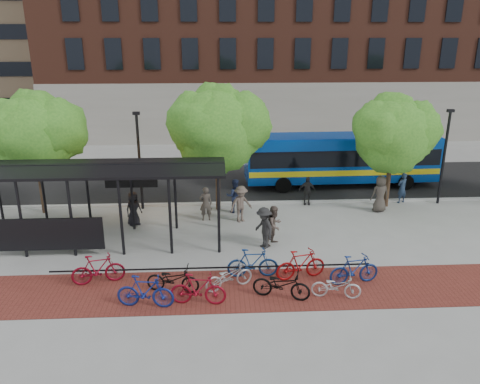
{
  "coord_description": "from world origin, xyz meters",
  "views": [
    {
      "loc": [
        -3.06,
        -19.85,
        8.76
      ],
      "look_at": [
        -1.95,
        1.33,
        1.6
      ],
      "focal_mm": 35.0,
      "sensor_mm": 36.0,
      "label": 1
    }
  ],
  "objects_px": {
    "bus": "(341,157)",
    "pedestrian_9": "(264,228)",
    "pedestrian_3": "(241,204)",
    "pedestrian_7": "(402,188)",
    "tree_c": "(395,131)",
    "bike_6": "(229,276)",
    "bike_11": "(354,269)",
    "pedestrian_1": "(206,204)",
    "lamp_post_right": "(444,154)",
    "bike_1": "(98,269)",
    "pedestrian_4": "(307,191)",
    "lamp_post_left": "(139,158)",
    "bike_9": "(301,264)",
    "bike_7": "(253,263)",
    "bike_8": "(281,284)",
    "bike_3": "(145,292)",
    "bike_10": "(336,286)",
    "pedestrian_0": "(133,208)",
    "tree_b": "(219,125)",
    "bike_4": "(173,279)",
    "pedestrian_2": "(234,196)",
    "bus_shelter": "(98,177)",
    "pedestrian_8": "(274,225)",
    "tree_a": "(36,131)"
  },
  "relations": [
    {
      "from": "pedestrian_1",
      "to": "pedestrian_4",
      "type": "height_order",
      "value": "pedestrian_1"
    },
    {
      "from": "pedestrian_8",
      "to": "bike_9",
      "type": "bearing_deg",
      "value": -126.7
    },
    {
      "from": "bus_shelter",
      "to": "lamp_post_right",
      "type": "bearing_deg",
      "value": 13.39
    },
    {
      "from": "tree_c",
      "to": "pedestrian_4",
      "type": "height_order",
      "value": "tree_c"
    },
    {
      "from": "pedestrian_3",
      "to": "pedestrian_7",
      "type": "bearing_deg",
      "value": -13.42
    },
    {
      "from": "bike_8",
      "to": "bus",
      "type": "bearing_deg",
      "value": -5.2
    },
    {
      "from": "pedestrian_9",
      "to": "pedestrian_1",
      "type": "bearing_deg",
      "value": -167.98
    },
    {
      "from": "bike_1",
      "to": "pedestrian_3",
      "type": "relative_size",
      "value": 1.06
    },
    {
      "from": "lamp_post_right",
      "to": "bike_1",
      "type": "distance_m",
      "value": 18.37
    },
    {
      "from": "tree_c",
      "to": "bike_3",
      "type": "distance_m",
      "value": 15.26
    },
    {
      "from": "bike_3",
      "to": "pedestrian_2",
      "type": "xyz_separation_m",
      "value": [
        3.36,
        8.76,
        0.3
      ]
    },
    {
      "from": "pedestrian_1",
      "to": "pedestrian_3",
      "type": "xyz_separation_m",
      "value": [
        1.72,
        -0.26,
        0.05
      ]
    },
    {
      "from": "lamp_post_left",
      "to": "pedestrian_8",
      "type": "xyz_separation_m",
      "value": [
        6.42,
        -4.74,
        -1.86
      ]
    },
    {
      "from": "bike_3",
      "to": "pedestrian_3",
      "type": "bearing_deg",
      "value": -18.09
    },
    {
      "from": "bike_4",
      "to": "tree_b",
      "type": "bearing_deg",
      "value": -2.23
    },
    {
      "from": "bike_1",
      "to": "pedestrian_4",
      "type": "distance_m",
      "value": 12.27
    },
    {
      "from": "bike_1",
      "to": "bike_3",
      "type": "relative_size",
      "value": 0.98
    },
    {
      "from": "pedestrian_0",
      "to": "pedestrian_2",
      "type": "relative_size",
      "value": 0.94
    },
    {
      "from": "bus",
      "to": "pedestrian_9",
      "type": "height_order",
      "value": "bus"
    },
    {
      "from": "bike_1",
      "to": "bike_7",
      "type": "bearing_deg",
      "value": -101.07
    },
    {
      "from": "lamp_post_left",
      "to": "lamp_post_right",
      "type": "height_order",
      "value": "same"
    },
    {
      "from": "bike_7",
      "to": "pedestrian_1",
      "type": "relative_size",
      "value": 1.12
    },
    {
      "from": "lamp_post_right",
      "to": "bike_3",
      "type": "xyz_separation_m",
      "value": [
        -14.52,
        -9.53,
        -2.16
      ]
    },
    {
      "from": "bike_1",
      "to": "pedestrian_7",
      "type": "xyz_separation_m",
      "value": [
        14.49,
        8.03,
        0.26
      ]
    },
    {
      "from": "lamp_post_right",
      "to": "pedestrian_3",
      "type": "bearing_deg",
      "value": -169.34
    },
    {
      "from": "bus_shelter",
      "to": "pedestrian_4",
      "type": "distance_m",
      "value": 11.04
    },
    {
      "from": "pedestrian_3",
      "to": "bike_6",
      "type": "bearing_deg",
      "value": -124.61
    },
    {
      "from": "lamp_post_left",
      "to": "bike_9",
      "type": "bearing_deg",
      "value": -48.21
    },
    {
      "from": "tree_c",
      "to": "pedestrian_7",
      "type": "distance_m",
      "value": 3.37
    },
    {
      "from": "tree_a",
      "to": "bike_8",
      "type": "relative_size",
      "value": 3.05
    },
    {
      "from": "bike_6",
      "to": "pedestrian_1",
      "type": "relative_size",
      "value": 1.07
    },
    {
      "from": "bike_11",
      "to": "pedestrian_1",
      "type": "bearing_deg",
      "value": 30.81
    },
    {
      "from": "bike_4",
      "to": "pedestrian_4",
      "type": "distance_m",
      "value": 10.91
    },
    {
      "from": "lamp_post_left",
      "to": "bus",
      "type": "xyz_separation_m",
      "value": [
        11.43,
        3.56,
        -0.97
      ]
    },
    {
      "from": "pedestrian_9",
      "to": "bike_10",
      "type": "bearing_deg",
      "value": 1.18
    },
    {
      "from": "tree_c",
      "to": "lamp_post_left",
      "type": "xyz_separation_m",
      "value": [
        -13.09,
        0.25,
        -1.31
      ]
    },
    {
      "from": "lamp_post_right",
      "to": "pedestrian_0",
      "type": "relative_size",
      "value": 3.04
    },
    {
      "from": "bike_11",
      "to": "pedestrian_3",
      "type": "distance_m",
      "value": 7.37
    },
    {
      "from": "bus",
      "to": "bike_1",
      "type": "xyz_separation_m",
      "value": [
        -11.91,
        -11.39,
        -1.19
      ]
    },
    {
      "from": "pedestrian_0",
      "to": "tree_b",
      "type": "bearing_deg",
      "value": -17.94
    },
    {
      "from": "lamp_post_right",
      "to": "pedestrian_4",
      "type": "distance_m",
      "value": 7.47
    },
    {
      "from": "pedestrian_9",
      "to": "lamp_post_right",
      "type": "bearing_deg",
      "value": 91.26
    },
    {
      "from": "bike_7",
      "to": "tree_b",
      "type": "bearing_deg",
      "value": 8.94
    },
    {
      "from": "bike_1",
      "to": "pedestrian_0",
      "type": "xyz_separation_m",
      "value": [
        0.4,
        5.6,
        0.26
      ]
    },
    {
      "from": "bike_1",
      "to": "pedestrian_1",
      "type": "xyz_separation_m",
      "value": [
        3.85,
        6.04,
        0.28
      ]
    },
    {
      "from": "pedestrian_4",
      "to": "pedestrian_9",
      "type": "xyz_separation_m",
      "value": [
        -2.87,
        -5.3,
        0.14
      ]
    },
    {
      "from": "pedestrian_3",
      "to": "pedestrian_9",
      "type": "distance_m",
      "value": 3.16
    },
    {
      "from": "lamp_post_left",
      "to": "bike_9",
      "type": "relative_size",
      "value": 2.61
    },
    {
      "from": "bike_1",
      "to": "pedestrian_3",
      "type": "height_order",
      "value": "pedestrian_3"
    },
    {
      "from": "bike_1",
      "to": "pedestrian_0",
      "type": "height_order",
      "value": "pedestrian_0"
    }
  ]
}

